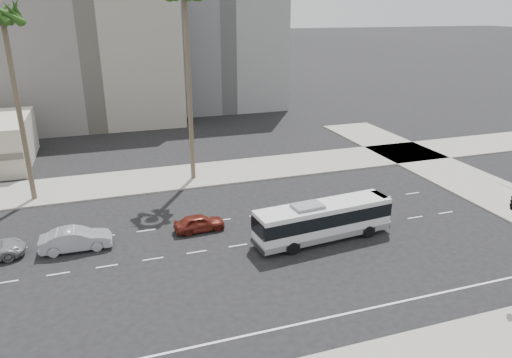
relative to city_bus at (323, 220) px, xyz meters
name	(u,v)px	position (x,y,z in m)	size (l,w,h in m)	color
ground	(277,239)	(-3.17, 0.99, -1.57)	(700.00, 700.00, 0.00)	black
sidewalk_north	(224,172)	(-3.17, 16.49, -1.49)	(120.00, 7.00, 0.15)	gray
cross_block_east	(512,202)	(18.83, 0.99, -1.49)	(7.00, 60.00, 0.15)	gray
midrise_beige_west	(91,59)	(-15.17, 45.99, 7.43)	(24.00, 18.00, 18.00)	slate
midrise_gray_center	(213,27)	(4.83, 52.99, 11.43)	(20.00, 20.00, 26.00)	slate
city_bus	(323,220)	(0.00, 0.00, 0.00)	(10.57, 3.29, 2.99)	silver
car_a	(199,223)	(-8.27, 4.22, -0.91)	(3.84, 1.54, 1.31)	maroon
car_b	(76,239)	(-17.09, 4.05, -0.78)	(4.80, 1.68, 1.58)	#9D9FA5
palm_mid	(3,20)	(-20.91, 14.84, 13.54)	(5.44, 5.44, 16.79)	brown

